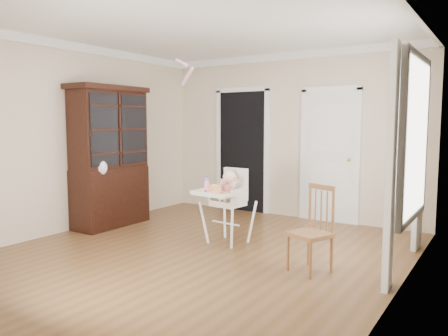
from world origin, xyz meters
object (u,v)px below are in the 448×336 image
Objects in this scene: high_chair at (228,196)px; china_cabinet at (110,157)px; sippy_cup at (207,183)px; cake at (215,189)px; dining_chair at (312,232)px.

china_cabinet is (-2.02, -0.15, 0.44)m from high_chair.
sippy_cup is (-0.27, -0.09, 0.16)m from high_chair.
high_chair is 4.41× the size of cake.
china_cabinet is at bearing -169.60° from high_chair.
cake is 2.03m from china_cabinet.
high_chair is 1.41m from dining_chair.
high_chair is 2.07m from china_cabinet.
high_chair is 0.33m from sippy_cup.
sippy_cup is 1.78m from china_cabinet.
china_cabinet is 3.42m from dining_chair.
china_cabinet is (-1.75, -0.06, 0.28)m from sippy_cup.
high_chair is at bearing 85.46° from cake.
high_chair is 1.09× the size of dining_chair.
china_cabinet is at bearing -164.25° from dining_chair.
dining_chair is (1.35, -0.17, -0.32)m from cake.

